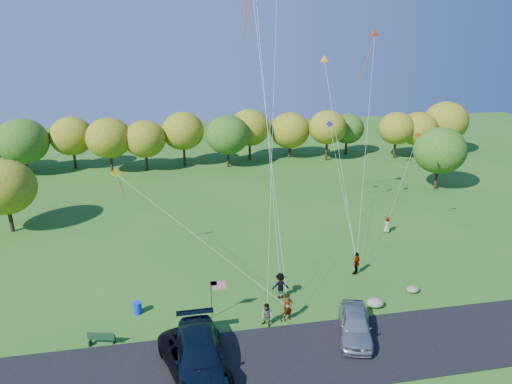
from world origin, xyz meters
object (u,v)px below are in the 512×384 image
(minivan_dark, at_px, (195,361))
(park_bench, at_px, (101,338))
(minivan_navy, at_px, (199,356))
(flyer_d, at_px, (356,263))
(trash_barrel, at_px, (138,308))
(minivan_silver, at_px, (355,325))
(flyer_a, at_px, (288,307))
(flyer_b, at_px, (267,315))
(flyer_c, at_px, (280,286))
(flyer_e, at_px, (387,225))

(minivan_dark, bearing_deg, park_bench, 130.41)
(minivan_navy, height_order, flyer_d, minivan_navy)
(park_bench, relative_size, trash_barrel, 1.98)
(minivan_silver, relative_size, flyer_d, 2.57)
(minivan_silver, bearing_deg, park_bench, -169.74)
(minivan_silver, distance_m, flyer_a, 4.39)
(flyer_b, distance_m, trash_barrel, 8.74)
(flyer_d, bearing_deg, minivan_navy, -10.39)
(flyer_c, height_order, park_bench, flyer_c)
(flyer_a, height_order, trash_barrel, flyer_a)
(minivan_dark, bearing_deg, flyer_c, 29.71)
(minivan_dark, xyz_separation_m, flyer_a, (6.22, 3.93, 0.07))
(minivan_dark, height_order, park_bench, minivan_dark)
(trash_barrel, bearing_deg, minivan_silver, -20.54)
(minivan_navy, bearing_deg, flyer_b, 36.02)
(park_bench, xyz_separation_m, trash_barrel, (1.94, 2.97, -0.08))
(flyer_a, relative_size, flyer_b, 1.18)
(flyer_c, bearing_deg, flyer_b, 65.91)
(minivan_dark, xyz_separation_m, park_bench, (-5.39, 3.53, -0.40))
(flyer_b, relative_size, trash_barrel, 1.98)
(minivan_dark, distance_m, flyer_b, 5.93)
(minivan_navy, height_order, minivan_silver, minivan_navy)
(minivan_silver, height_order, flyer_a, flyer_a)
(flyer_d, distance_m, flyer_e, 8.97)
(flyer_a, distance_m, park_bench, 11.63)
(minivan_silver, relative_size, trash_barrel, 5.71)
(minivan_silver, bearing_deg, flyer_a, 164.35)
(minivan_silver, bearing_deg, flyer_e, 75.62)
(flyer_a, distance_m, flyer_e, 17.20)
(minivan_navy, relative_size, flyer_c, 3.42)
(flyer_d, bearing_deg, flyer_c, -26.00)
(flyer_a, relative_size, flyer_d, 1.05)
(flyer_a, relative_size, flyer_c, 1.01)
(minivan_navy, xyz_separation_m, minivan_silver, (9.61, 1.32, -0.14))
(minivan_dark, bearing_deg, flyer_e, 23.46)
(minivan_silver, distance_m, flyer_c, 6.20)
(flyer_b, bearing_deg, flyer_a, 58.66)
(flyer_c, relative_size, trash_barrel, 2.31)
(park_bench, bearing_deg, flyer_b, 14.21)
(minivan_navy, bearing_deg, minivan_silver, 7.15)
(flyer_a, bearing_deg, flyer_c, 68.39)
(park_bench, height_order, trash_barrel, park_bench)
(flyer_c, bearing_deg, trash_barrel, 4.26)
(flyer_a, height_order, flyer_b, flyer_a)
(flyer_c, distance_m, park_bench, 12.18)
(flyer_e, bearing_deg, flyer_c, 76.77)
(minivan_silver, bearing_deg, flyer_c, 142.18)
(minivan_navy, xyz_separation_m, flyer_e, (18.52, 15.48, -0.24))
(minivan_silver, relative_size, park_bench, 2.89)
(flyer_e, bearing_deg, park_bench, 67.34)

